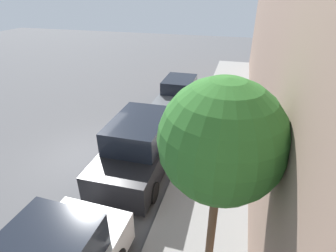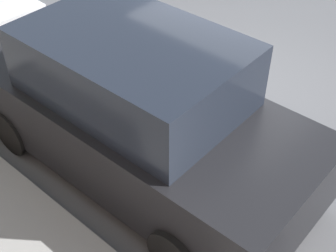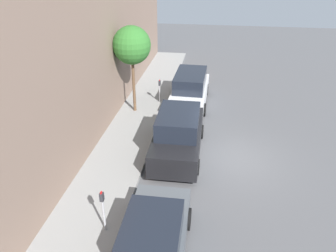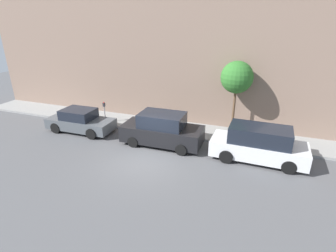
{
  "view_description": "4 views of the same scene",
  "coord_description": "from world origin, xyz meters",
  "px_view_note": "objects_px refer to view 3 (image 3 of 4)",
  "views": [
    {
      "loc": [
        5.24,
        -7.32,
        5.84
      ],
      "look_at": [
        2.82,
        1.46,
        1.0
      ],
      "focal_mm": 28.0,
      "sensor_mm": 36.0,
      "label": 1
    },
    {
      "loc": [
        5.4,
        3.24,
        4.59
      ],
      "look_at": [
        2.26,
        0.47,
        1.0
      ],
      "focal_mm": 50.0,
      "sensor_mm": 36.0,
      "label": 2
    },
    {
      "loc": [
        0.84,
        12.28,
        7.94
      ],
      "look_at": [
        2.78,
        -0.67,
        1.0
      ],
      "focal_mm": 35.0,
      "sensor_mm": 36.0,
      "label": 3
    },
    {
      "loc": [
        -11.11,
        -5.35,
        7.01
      ],
      "look_at": [
        2.8,
        -0.26,
        1.0
      ],
      "focal_mm": 28.0,
      "sensor_mm": 36.0,
      "label": 4
    }
  ],
  "objects_px": {
    "parked_suv_second": "(178,134)",
    "street_tree": "(132,46)",
    "parked_minivan_nearest": "(190,89)",
    "parked_sedan_third": "(153,242)",
    "parking_meter_near": "(160,88)",
    "parking_meter_far": "(103,207)"
  },
  "relations": [
    {
      "from": "parked_suv_second",
      "to": "parked_minivan_nearest",
      "type": "bearing_deg",
      "value": -90.36
    },
    {
      "from": "parked_suv_second",
      "to": "parking_meter_far",
      "type": "height_order",
      "value": "parked_suv_second"
    },
    {
      "from": "parked_suv_second",
      "to": "street_tree",
      "type": "relative_size",
      "value": 1.04
    },
    {
      "from": "parked_suv_second",
      "to": "parked_sedan_third",
      "type": "relative_size",
      "value": 1.07
    },
    {
      "from": "parked_minivan_nearest",
      "to": "parked_sedan_third",
      "type": "bearing_deg",
      "value": 89.8
    },
    {
      "from": "street_tree",
      "to": "parked_suv_second",
      "type": "bearing_deg",
      "value": 127.47
    },
    {
      "from": "parked_minivan_nearest",
      "to": "parked_sedan_third",
      "type": "xyz_separation_m",
      "value": [
        0.04,
        11.36,
        -0.2
      ]
    },
    {
      "from": "parking_meter_near",
      "to": "parked_minivan_nearest",
      "type": "bearing_deg",
      "value": -168.35
    },
    {
      "from": "parked_minivan_nearest",
      "to": "street_tree",
      "type": "relative_size",
      "value": 1.07
    },
    {
      "from": "parked_suv_second",
      "to": "parked_sedan_third",
      "type": "bearing_deg",
      "value": 89.95
    },
    {
      "from": "parked_suv_second",
      "to": "parking_meter_near",
      "type": "xyz_separation_m",
      "value": [
        1.71,
        -5.12,
        0.06
      ]
    },
    {
      "from": "parked_minivan_nearest",
      "to": "parking_meter_near",
      "type": "height_order",
      "value": "parked_minivan_nearest"
    },
    {
      "from": "parked_sedan_third",
      "to": "parked_suv_second",
      "type": "bearing_deg",
      "value": -90.05
    },
    {
      "from": "parking_meter_far",
      "to": "street_tree",
      "type": "xyz_separation_m",
      "value": [
        1.17,
        -8.83,
        2.71
      ]
    },
    {
      "from": "parked_minivan_nearest",
      "to": "parking_meter_far",
      "type": "distance_m",
      "value": 10.69
    },
    {
      "from": "parked_sedan_third",
      "to": "parking_meter_near",
      "type": "xyz_separation_m",
      "value": [
        1.7,
        -11.0,
        0.27
      ]
    },
    {
      "from": "parked_minivan_nearest",
      "to": "parked_suv_second",
      "type": "relative_size",
      "value": 1.03
    },
    {
      "from": "parked_suv_second",
      "to": "parked_sedan_third",
      "type": "xyz_separation_m",
      "value": [
        0.0,
        5.89,
        -0.21
      ]
    },
    {
      "from": "parked_suv_second",
      "to": "street_tree",
      "type": "bearing_deg",
      "value": -52.53
    },
    {
      "from": "parked_suv_second",
      "to": "parking_meter_near",
      "type": "distance_m",
      "value": 5.39
    },
    {
      "from": "parked_suv_second",
      "to": "parked_sedan_third",
      "type": "distance_m",
      "value": 5.89
    },
    {
      "from": "parked_minivan_nearest",
      "to": "street_tree",
      "type": "xyz_separation_m",
      "value": [
        2.91,
        1.72,
        2.86
      ]
    }
  ]
}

